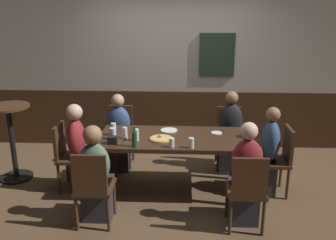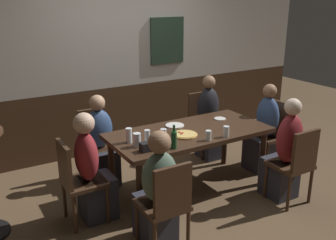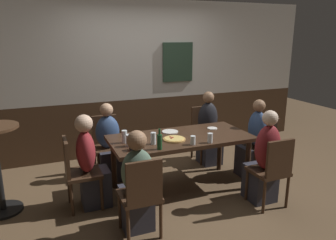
{
  "view_description": "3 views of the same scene",
  "coord_description": "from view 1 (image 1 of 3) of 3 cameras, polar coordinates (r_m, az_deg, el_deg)",
  "views": [
    {
      "loc": [
        0.15,
        -4.3,
        2.31
      ],
      "look_at": [
        -0.05,
        -0.04,
        0.97
      ],
      "focal_mm": 39.19,
      "sensor_mm": 36.0,
      "label": 1
    },
    {
      "loc": [
        -2.29,
        -3.35,
        2.21
      ],
      "look_at": [
        -0.23,
        0.09,
        0.88
      ],
      "focal_mm": 40.54,
      "sensor_mm": 36.0,
      "label": 2
    },
    {
      "loc": [
        -1.66,
        -3.65,
        2.03
      ],
      "look_at": [
        -0.17,
        0.02,
        0.98
      ],
      "focal_mm": 34.35,
      "sensor_mm": 36.0,
      "label": 3
    }
  ],
  "objects": [
    {
      "name": "pint_glass_stout",
      "position": [
        4.67,
        -8.46,
        -1.55
      ],
      "size": [
        0.07,
        0.07,
        0.16
      ],
      "color": "silver",
      "rests_on": "dining_table"
    },
    {
      "name": "ground_plane",
      "position": [
        4.89,
        0.64,
        -10.82
      ],
      "size": [
        12.0,
        12.0,
        0.0
      ],
      "primitive_type": "plane",
      "color": "brown"
    },
    {
      "name": "person_left_near",
      "position": [
        4.17,
        -11.06,
        -9.11
      ],
      "size": [
        0.34,
        0.37,
        1.12
      ],
      "color": "#2D2D38",
      "rests_on": "ground_plane"
    },
    {
      "name": "pint_glass_pale",
      "position": [
        4.24,
        0.58,
        -3.65
      ],
      "size": [
        0.06,
        0.06,
        0.11
      ],
      "color": "silver",
      "rests_on": "dining_table"
    },
    {
      "name": "wall_back",
      "position": [
        6.04,
        1.3,
        7.78
      ],
      "size": [
        6.4,
        0.13,
        2.6
      ],
      "color": "#3D2819",
      "rests_on": "ground_plane"
    },
    {
      "name": "pint_glass_amber",
      "position": [
        4.22,
        3.65,
        -3.69
      ],
      "size": [
        0.06,
        0.06,
        0.12
      ],
      "color": "silver",
      "rests_on": "dining_table"
    },
    {
      "name": "plate_white_small",
      "position": [
        4.75,
        7.56,
        -2.01
      ],
      "size": [
        0.14,
        0.14,
        0.01
      ],
      "primitive_type": "cylinder",
      "color": "white",
      "rests_on": "dining_table"
    },
    {
      "name": "chair_right_near",
      "position": [
        3.96,
        12.2,
        -10.34
      ],
      "size": [
        0.4,
        0.4,
        0.88
      ],
      "color": "#422B1C",
      "rests_on": "ground_plane"
    },
    {
      "name": "person_right_far",
      "position": [
        5.36,
        9.64,
        -2.76
      ],
      "size": [
        0.34,
        0.37,
        1.16
      ],
      "color": "#2D2D38",
      "rests_on": "ground_plane"
    },
    {
      "name": "person_head_east",
      "position": [
        4.79,
        14.91,
        -5.74
      ],
      "size": [
        0.37,
        0.34,
        1.14
      ],
      "color": "#2D2D38",
      "rests_on": "ground_plane"
    },
    {
      "name": "chair_head_east",
      "position": [
        4.82,
        16.83,
        -5.51
      ],
      "size": [
        0.4,
        0.4,
        0.88
      ],
      "color": "#422B1C",
      "rests_on": "ground_plane"
    },
    {
      "name": "chair_head_west",
      "position": [
        4.9,
        -15.22,
        -4.97
      ],
      "size": [
        0.4,
        0.4,
        0.88
      ],
      "color": "#422B1C",
      "rests_on": "ground_plane"
    },
    {
      "name": "person_right_near",
      "position": [
        4.1,
        11.85,
        -9.31
      ],
      "size": [
        0.34,
        0.37,
        1.18
      ],
      "color": "#2D2D38",
      "rests_on": "ground_plane"
    },
    {
      "name": "person_left_far",
      "position": [
        5.41,
        -7.7,
        -2.75
      ],
      "size": [
        0.34,
        0.37,
        1.1
      ],
      "color": "#2D2D38",
      "rests_on": "ground_plane"
    },
    {
      "name": "pizza",
      "position": [
        4.49,
        -1.07,
        -2.91
      ],
      "size": [
        0.28,
        0.28,
        0.03
      ],
      "color": "tan",
      "rests_on": "dining_table"
    },
    {
      "name": "beer_glass_half",
      "position": [
        4.46,
        -4.96,
        -2.43
      ],
      "size": [
        0.07,
        0.07,
        0.15
      ],
      "color": "silver",
      "rests_on": "dining_table"
    },
    {
      "name": "chair_left_near",
      "position": [
        4.02,
        -11.62,
        -9.84
      ],
      "size": [
        0.4,
        0.4,
        0.88
      ],
      "color": "#422B1C",
      "rests_on": "ground_plane"
    },
    {
      "name": "condiment_caddy",
      "position": [
        4.4,
        -8.63,
        -3.1
      ],
      "size": [
        0.11,
        0.09,
        0.09
      ],
      "primitive_type": "cube",
      "color": "black",
      "rests_on": "dining_table"
    },
    {
      "name": "chair_right_far",
      "position": [
        5.51,
        9.45,
        -2.09
      ],
      "size": [
        0.4,
        0.4,
        0.88
      ],
      "color": "#422B1C",
      "rests_on": "ground_plane"
    },
    {
      "name": "chair_left_far",
      "position": [
        5.55,
        -7.42,
        -1.84
      ],
      "size": [
        0.4,
        0.4,
        0.88
      ],
      "color": "#422B1C",
      "rests_on": "ground_plane"
    },
    {
      "name": "person_head_west",
      "position": [
        4.86,
        -13.39,
        -5.13
      ],
      "size": [
        0.37,
        0.34,
        1.15
      ],
      "color": "#2D2D38",
      "rests_on": "ground_plane"
    },
    {
      "name": "side_bar_table",
      "position": [
        5.39,
        -23.16,
        -2.38
      ],
      "size": [
        0.56,
        0.56,
        1.05
      ],
      "color": "black",
      "rests_on": "ground_plane"
    },
    {
      "name": "beer_bottle_green",
      "position": [
        4.26,
        -5.23,
        -2.92
      ],
      "size": [
        0.06,
        0.06,
        0.25
      ],
      "color": "#194723",
      "rests_on": "dining_table"
    },
    {
      "name": "beer_glass_tall",
      "position": [
        4.55,
        -6.71,
        -2.11
      ],
      "size": [
        0.06,
        0.06,
        0.14
      ],
      "color": "silver",
      "rests_on": "dining_table"
    },
    {
      "name": "tumbler_short",
      "position": [
        4.54,
        -8.53,
        -2.23
      ],
      "size": [
        0.08,
        0.08,
        0.14
      ],
      "color": "silver",
      "rests_on": "dining_table"
    },
    {
      "name": "dining_table",
      "position": [
        4.61,
        0.66,
        -3.56
      ],
      "size": [
        1.84,
        0.87,
        0.74
      ],
      "color": "#382316",
      "rests_on": "ground_plane"
    },
    {
      "name": "plate_white_large",
      "position": [
        4.8,
        0.14,
        -1.61
      ],
      "size": [
        0.22,
        0.22,
        0.01
      ],
      "primitive_type": "cylinder",
      "color": "white",
      "rests_on": "dining_table"
    }
  ]
}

